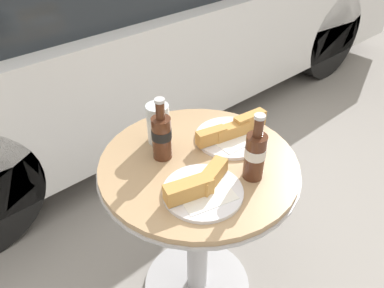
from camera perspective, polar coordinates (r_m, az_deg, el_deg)
ground_plane at (r=1.70m, az=0.75°, el=-20.66°), size 30.00×30.00×0.00m
bistro_table at (r=1.32m, az=0.91°, el=-9.60°), size 0.64×0.64×0.68m
cola_bottle_left at (r=1.15m, az=-4.65°, el=1.33°), size 0.06×0.06×0.21m
cola_bottle_right at (r=1.09m, az=9.59°, el=-1.49°), size 0.06×0.06×0.22m
drinking_glass at (r=1.23m, az=-5.16°, el=2.89°), size 0.07×0.07×0.14m
lunch_plate_near at (r=1.06m, az=1.40°, el=-6.69°), size 0.23×0.23×0.06m
lunch_plate_far at (r=1.27m, az=6.07°, el=1.67°), size 0.27×0.24×0.07m
parked_car at (r=2.76m, az=-11.53°, el=19.12°), size 4.38×1.81×1.30m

